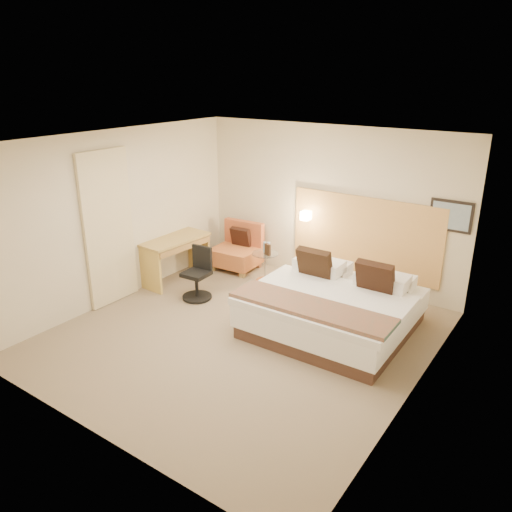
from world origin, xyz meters
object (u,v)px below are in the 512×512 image
Objects in this scene: lounge_chair at (238,251)px; desk at (176,247)px; bed at (333,307)px; desk_chair at (198,278)px; side_table at (265,265)px.

lounge_chair is 1.25m from desk.
bed is 2.56× the size of lounge_chair.
bed is 2.30m from desk_chair.
bed is 2.60× the size of desk_chair.
desk is at bearing 179.51° from bed.
desk is (-1.29, -0.87, 0.33)m from side_table.
desk_chair is (0.78, -0.33, -0.27)m from desk.
lounge_chair is 0.81m from side_table.
desk is (-0.52, -1.10, 0.28)m from lounge_chair.
bed is 3.70× the size of side_table.
desk_chair is at bearing -79.59° from lounge_chair.
lounge_chair is 1.45× the size of side_table.
lounge_chair reaches higher than side_table.
lounge_chair is at bearing 163.47° from side_table.
bed is 1.72× the size of desk.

